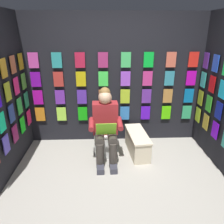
# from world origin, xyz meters

# --- Properties ---
(ground_plane) EXTENTS (30.00, 30.00, 0.00)m
(ground_plane) POSITION_xyz_m (0.00, 0.00, 0.00)
(ground_plane) COLOR #9E998E
(display_wall_back) EXTENTS (3.24, 0.14, 2.31)m
(display_wall_back) POSITION_xyz_m (0.00, -1.68, 1.15)
(display_wall_back) COLOR black
(display_wall_back) RESTS_ON ground
(display_wall_right) EXTENTS (0.14, 1.64, 2.31)m
(display_wall_right) POSITION_xyz_m (1.62, -0.82, 1.15)
(display_wall_right) COLOR black
(display_wall_right) RESTS_ON ground
(toilet) EXTENTS (0.41, 0.56, 0.77)m
(toilet) POSITION_xyz_m (0.18, -1.18, 0.33)
(toilet) COLOR white
(toilet) RESTS_ON ground
(person_reading) EXTENTS (0.53, 0.69, 1.19)m
(person_reading) POSITION_xyz_m (0.17, -0.95, 0.60)
(person_reading) COLOR maroon
(person_reading) RESTS_ON ground
(comic_longbox_near) EXTENTS (0.37, 0.82, 0.37)m
(comic_longbox_near) POSITION_xyz_m (-0.38, -1.12, 0.19)
(comic_longbox_near) COLOR beige
(comic_longbox_near) RESTS_ON ground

